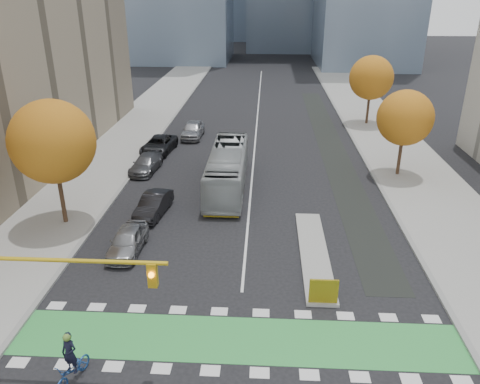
# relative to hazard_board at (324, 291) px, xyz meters

# --- Properties ---
(ground) EXTENTS (300.00, 300.00, 0.00)m
(ground) POSITION_rel_hazard_board_xyz_m (-4.00, -4.20, -0.80)
(ground) COLOR black
(ground) RESTS_ON ground
(sidewalk_west) EXTENTS (7.00, 120.00, 0.15)m
(sidewalk_west) POSITION_rel_hazard_board_xyz_m (-17.50, 15.80, -0.73)
(sidewalk_west) COLOR gray
(sidewalk_west) RESTS_ON ground
(sidewalk_east) EXTENTS (7.00, 120.00, 0.15)m
(sidewalk_east) POSITION_rel_hazard_board_xyz_m (9.50, 15.80, -0.73)
(sidewalk_east) COLOR gray
(sidewalk_east) RESTS_ON ground
(curb_west) EXTENTS (0.30, 120.00, 0.16)m
(curb_west) POSITION_rel_hazard_board_xyz_m (-14.00, 15.80, -0.73)
(curb_west) COLOR gray
(curb_west) RESTS_ON ground
(curb_east) EXTENTS (0.30, 120.00, 0.16)m
(curb_east) POSITION_rel_hazard_board_xyz_m (6.00, 15.80, -0.73)
(curb_east) COLOR gray
(curb_east) RESTS_ON ground
(bike_crossing) EXTENTS (20.00, 3.00, 0.01)m
(bike_crossing) POSITION_rel_hazard_board_xyz_m (-4.00, -2.70, -0.79)
(bike_crossing) COLOR green
(bike_crossing) RESTS_ON ground
(centre_line) EXTENTS (0.15, 70.00, 0.01)m
(centre_line) POSITION_rel_hazard_board_xyz_m (-4.00, 35.80, -0.80)
(centre_line) COLOR silver
(centre_line) RESTS_ON ground
(bike_lane_paint) EXTENTS (2.50, 50.00, 0.01)m
(bike_lane_paint) POSITION_rel_hazard_board_xyz_m (3.50, 25.80, -0.80)
(bike_lane_paint) COLOR black
(bike_lane_paint) RESTS_ON ground
(median_island) EXTENTS (1.60, 10.00, 0.16)m
(median_island) POSITION_rel_hazard_board_xyz_m (0.00, 4.80, -0.72)
(median_island) COLOR gray
(median_island) RESTS_ON ground
(hazard_board) EXTENTS (1.40, 0.12, 1.30)m
(hazard_board) POSITION_rel_hazard_board_xyz_m (0.00, 0.00, 0.00)
(hazard_board) COLOR yellow
(hazard_board) RESTS_ON median_island
(tree_west) EXTENTS (5.20, 5.20, 8.22)m
(tree_west) POSITION_rel_hazard_board_xyz_m (-16.00, 7.80, 4.82)
(tree_west) COLOR #332114
(tree_west) RESTS_ON ground
(tree_east_near) EXTENTS (4.40, 4.40, 7.08)m
(tree_east_near) POSITION_rel_hazard_board_xyz_m (8.00, 17.80, 4.06)
(tree_east_near) COLOR #332114
(tree_east_near) RESTS_ON ground
(tree_east_far) EXTENTS (4.80, 4.80, 7.65)m
(tree_east_far) POSITION_rel_hazard_board_xyz_m (8.50, 33.80, 4.44)
(tree_east_far) COLOR #332114
(tree_east_far) RESTS_ON ground
(traffic_signal_west) EXTENTS (8.53, 0.56, 5.20)m
(traffic_signal_west) POSITION_rel_hazard_board_xyz_m (-11.93, -4.71, 3.23)
(traffic_signal_west) COLOR #BF9914
(traffic_signal_west) RESTS_ON ground
(cyclist) EXTENTS (1.23, 2.12, 2.32)m
(cyclist) POSITION_rel_hazard_board_xyz_m (-10.29, -5.43, -0.03)
(cyclist) COLOR navy
(cyclist) RESTS_ON ground
(bus) EXTENTS (2.65, 11.29, 3.15)m
(bus) POSITION_rel_hazard_board_xyz_m (-5.83, 14.40, 0.77)
(bus) COLOR #9DA3A5
(bus) RESTS_ON ground
(parked_car_a) EXTENTS (1.80, 4.29, 1.45)m
(parked_car_a) POSITION_rel_hazard_board_xyz_m (-10.89, 4.49, -0.07)
(parked_car_a) COLOR gray
(parked_car_a) RESTS_ON ground
(parked_car_b) EXTENTS (2.06, 4.49, 1.43)m
(parked_car_b) POSITION_rel_hazard_board_xyz_m (-10.50, 9.49, -0.09)
(parked_car_b) COLOR black
(parked_car_b) RESTS_ON ground
(parked_car_c) EXTENTS (2.35, 4.85, 1.36)m
(parked_car_c) POSITION_rel_hazard_board_xyz_m (-13.00, 17.62, -0.12)
(parked_car_c) COLOR #515257
(parked_car_c) RESTS_ON ground
(parked_car_d) EXTENTS (3.04, 5.55, 1.47)m
(parked_car_d) POSITION_rel_hazard_board_xyz_m (-13.00, 22.62, -0.06)
(parked_car_d) COLOR black
(parked_car_d) RESTS_ON ground
(parked_car_e) EXTENTS (2.12, 4.96, 1.67)m
(parked_car_e) POSITION_rel_hazard_board_xyz_m (-10.50, 27.62, 0.04)
(parked_car_e) COLOR #A0A1A6
(parked_car_e) RESTS_ON ground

